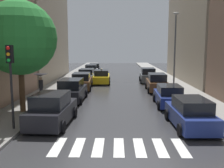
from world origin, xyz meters
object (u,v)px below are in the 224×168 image
Objects in this scene: parked_car_right_third at (157,83)px; taxi_midroad at (102,77)px; traffic_light_left_corner at (10,68)px; pedestrian_foreground at (41,80)px; parked_car_left_fifth at (91,71)px; parked_car_left_third at (82,82)px; parked_car_right_fourth at (148,76)px; parked_car_right_second at (169,96)px; parked_car_left_fourth at (87,76)px; parked_car_left_nearest at (52,110)px; parked_car_left_second at (72,91)px; parked_car_left_sixth at (94,68)px; parked_car_right_nearest at (190,114)px; lamp_post_right at (175,46)px; street_tree_left at (19,38)px.

parked_car_right_third is 7.94m from taxi_midroad.
pedestrian_foreground is at bearing 96.47° from traffic_light_left_corner.
parked_car_right_third is (7.67, -12.04, -0.01)m from parked_car_left_fifth.
parked_car_right_fourth reaches higher than parked_car_left_third.
parked_car_right_second is 12.74m from parked_car_right_fourth.
parked_car_left_fourth is at bearing 63.31° from taxi_midroad.
parked_car_left_nearest is at bearing 177.69° from parked_car_left_fifth.
parked_car_right_third reaches higher than parked_car_left_fourth.
parked_car_left_fourth is at bearing 1.61° from parked_car_left_second.
parked_car_left_third is at bearing 177.56° from parked_car_left_sixth.
parked_car_left_nearest is 1.02× the size of parked_car_right_nearest.
parked_car_left_second reaches higher than parked_car_right_nearest.
taxi_midroad reaches higher than parked_car_right_second.
traffic_light_left_corner is (-1.68, -7.80, 2.46)m from parked_car_left_second.
pedestrian_foreground is 13.02m from lamp_post_right.
parked_car_left_fifth is 15.61m from lamp_post_right.
parked_car_right_nearest is 1.03× the size of parked_car_right_third.
parked_car_right_third is at bearing 41.32° from street_tree_left.
parked_car_left_second reaches higher than parked_car_left_third.
parked_car_left_sixth is 1.04× the size of parked_car_right_nearest.
parked_car_right_second is at bearing -137.05° from parked_car_left_third.
parked_car_left_fourth is 14.81m from parked_car_right_second.
parked_car_right_nearest is 9.71m from traffic_light_left_corner.
parked_car_left_sixth is at bearing 84.88° from street_tree_left.
parked_car_right_second is (7.55, -1.64, -0.10)m from parked_car_left_second.
parked_car_left_second is 1.00× the size of parked_car_right_nearest.
lamp_post_right is (9.29, 11.36, 3.59)m from parked_car_left_nearest.
parked_car_left_sixth is (-0.12, 17.03, -0.05)m from parked_car_left_third.
parked_car_right_fourth is (7.59, -11.73, 0.08)m from parked_car_left_sixth.
parked_car_left_fourth is at bearing 80.74° from street_tree_left.
parked_car_left_second is at bearing 58.80° from street_tree_left.
parked_car_left_fourth is 0.92× the size of parked_car_left_sixth.
pedestrian_foreground is at bearing 23.57° from parked_car_left_nearest.
taxi_midroad reaches higher than parked_car_right_third.
lamp_post_right is at bearing -161.83° from parked_car_right_fourth.
parked_car_left_second is 22.83m from parked_car_left_sixth.
parked_car_left_third is at bearing 127.38° from parked_car_right_fourth.
parked_car_left_third is at bearing 177.91° from parked_car_left_fifth.
parked_car_right_fourth is 18.69m from street_tree_left.
taxi_midroad is at bearing 101.09° from parked_car_right_fourth.
parked_car_left_fifth is 1.06× the size of parked_car_right_nearest.
pedestrian_foreground reaches higher than taxi_midroad.
parked_car_right_second is 1.00× the size of traffic_light_left_corner.
taxi_midroad is at bearing -114.19° from parked_car_left_fourth.
parked_car_left_nearest is at bearing -178.63° from parked_car_left_fourth.
pedestrian_foreground is 0.46× the size of traffic_light_left_corner.
parked_car_left_second is 10.36m from taxi_midroad.
lamp_post_right is (9.34, -6.24, 3.65)m from parked_car_left_fourth.
street_tree_left is at bearing 73.03° from parked_car_right_nearest.
lamp_post_right is (1.66, 11.80, 3.66)m from parked_car_right_nearest.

